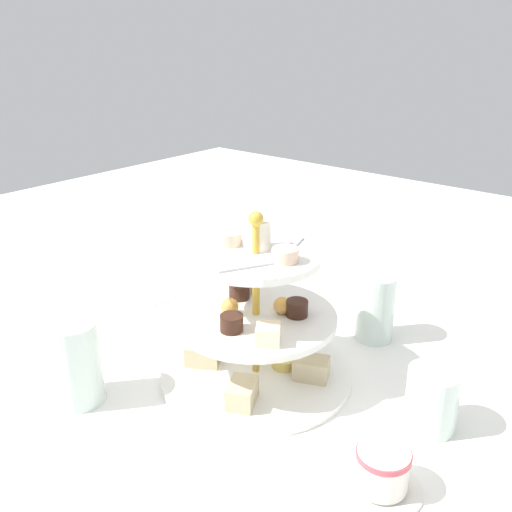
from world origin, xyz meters
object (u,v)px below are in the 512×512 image
object	(u,v)px
tiered_serving_stand	(256,330)
water_glass_short_left	(432,399)
water_glass_mid_back	(375,307)
teacup_with_saucer	(382,472)
water_glass_tall_right	(75,362)
butter_knife_left	(196,294)

from	to	relation	value
tiered_serving_stand	water_glass_short_left	world-z (taller)	tiered_serving_stand
water_glass_short_left	water_glass_mid_back	world-z (taller)	water_glass_mid_back
tiered_serving_stand	teacup_with_saucer	size ratio (longest dim) A/B	3.01
teacup_with_saucer	tiered_serving_stand	bearing A→B (deg)	71.49
water_glass_tall_right	teacup_with_saucer	world-z (taller)	water_glass_tall_right
teacup_with_saucer	butter_knife_left	world-z (taller)	teacup_with_saucer
tiered_serving_stand	water_glass_mid_back	bearing A→B (deg)	-20.08
butter_knife_left	water_glass_mid_back	bearing A→B (deg)	121.17
water_glass_mid_back	tiered_serving_stand	bearing A→B (deg)	159.92
teacup_with_saucer	butter_knife_left	xyz separation A→B (m)	(0.21, 0.50, -0.02)
water_glass_tall_right	water_glass_short_left	world-z (taller)	water_glass_tall_right
water_glass_tall_right	butter_knife_left	world-z (taller)	water_glass_tall_right
water_glass_short_left	tiered_serving_stand	bearing A→B (deg)	102.52
tiered_serving_stand	water_glass_mid_back	distance (m)	0.22
tiered_serving_stand	butter_knife_left	world-z (taller)	tiered_serving_stand
water_glass_mid_back	water_glass_tall_right	bearing A→B (deg)	150.91
water_glass_tall_right	water_glass_mid_back	bearing A→B (deg)	-29.09
water_glass_short_left	water_glass_mid_back	distance (m)	0.22
tiered_serving_stand	water_glass_mid_back	xyz separation A→B (m)	(0.20, -0.07, -0.02)
water_glass_tall_right	water_glass_short_left	distance (m)	0.45
water_glass_tall_right	water_glass_mid_back	world-z (taller)	water_glass_tall_right
teacup_with_saucer	water_glass_mid_back	world-z (taller)	water_glass_mid_back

